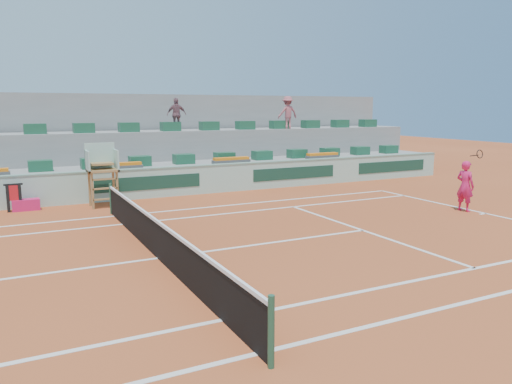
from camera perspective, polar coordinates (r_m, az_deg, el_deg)
ground at (r=12.78m, az=-11.15°, el=-7.45°), size 90.00×90.00×0.00m
seating_tier_lower at (r=22.94m, az=-18.45°, el=1.32°), size 36.00×4.00×1.20m
seating_tier_upper at (r=24.43m, az=-19.09°, el=3.41°), size 36.00×2.40×2.60m
stadium_back_wall at (r=25.95m, az=-19.68°, el=5.71°), size 36.00×0.40×4.40m
player_bag at (r=20.07m, az=-24.80°, el=-1.34°), size 0.94×0.42×0.42m
spectator_mid at (r=24.56m, az=-9.06°, el=8.74°), size 0.98×0.53×1.59m
spectator_right at (r=26.93m, az=3.63°, el=9.05°), size 1.12×0.66×1.72m
court_lines at (r=12.78m, az=-11.15°, el=-7.43°), size 23.89×11.09×0.01m
tennis_net at (r=12.63m, az=-11.23°, el=-5.17°), size 0.10×11.97×1.10m
advertising_hoarding at (r=20.78m, az=-17.50°, el=0.65°), size 36.00×0.34×1.26m
umpire_chair at (r=19.68m, az=-17.22°, el=2.85°), size 1.10×0.90×2.40m
seat_row_lower at (r=21.96m, az=-18.22°, el=3.14°), size 32.90×0.60×0.44m
seat_row_upper at (r=23.74m, az=-19.09°, el=6.93°), size 32.90×0.60×0.44m
flower_planters at (r=21.01m, az=-21.92°, el=2.42°), size 26.80×0.36×0.28m
towel_rack at (r=19.91m, az=-25.94°, el=-0.34°), size 0.63×0.11×1.03m
tennis_player at (r=19.53m, az=22.79°, el=0.66°), size 0.53×0.93×2.28m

